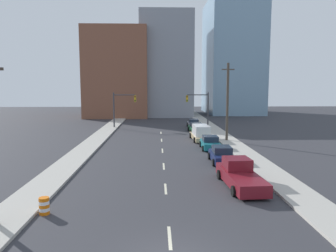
{
  "coord_description": "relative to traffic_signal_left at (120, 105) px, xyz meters",
  "views": [
    {
      "loc": [
        -0.56,
        -12.54,
        7.04
      ],
      "look_at": [
        0.76,
        27.02,
        2.2
      ],
      "focal_mm": 35.0,
      "sensor_mm": 36.0,
      "label": 1
    }
  ],
  "objects": [
    {
      "name": "sidewalk_left",
      "position": [
        -1.81,
        5.11,
        -3.76
      ],
      "size": [
        2.59,
        94.95,
        0.18
      ],
      "color": "#ADA89E",
      "rests_on": "ground"
    },
    {
      "name": "utility_pole_right_mid",
      "position": [
        15.03,
        -13.87,
        1.23
      ],
      "size": [
        1.6,
        0.32,
        9.9
      ],
      "color": "#473D33",
      "rests_on": "ground"
    },
    {
      "name": "lane_stripe_at_30m",
      "position": [
        6.72,
        -12.64,
        -3.84
      ],
      "size": [
        0.16,
        2.4,
        0.01
      ],
      "primitive_type": "cube",
      "color": "beige",
      "rests_on": "ground"
    },
    {
      "name": "traffic_barrel",
      "position": [
        -0.1,
        -37.32,
        -3.37
      ],
      "size": [
        0.56,
        0.56,
        0.95
      ],
      "color": "orange",
      "rests_on": "ground"
    },
    {
      "name": "lane_stripe_at_9m",
      "position": [
        6.72,
        -33.05,
        -3.84
      ],
      "size": [
        0.16,
        2.4,
        0.01
      ],
      "primitive_type": "cube",
      "color": "beige",
      "rests_on": "ground"
    },
    {
      "name": "lane_stripe_at_23m",
      "position": [
        6.72,
        -19.65,
        -3.84
      ],
      "size": [
        0.16,
        2.4,
        0.01
      ],
      "primitive_type": "cube",
      "color": "beige",
      "rests_on": "ground"
    },
    {
      "name": "sidewalk_right",
      "position": [
        15.25,
        5.11,
        -3.76
      ],
      "size": [
        2.59,
        94.95,
        0.18
      ],
      "color": "#ADA89E",
      "rests_on": "ground"
    },
    {
      "name": "building_glass_right",
      "position": [
        25.64,
        30.93,
        10.5
      ],
      "size": [
        13.0,
        20.0,
        28.69
      ],
      "color": "#7A9EB7",
      "rests_on": "ground"
    },
    {
      "name": "sedan_green",
      "position": [
        12.12,
        -5.2,
        -3.2
      ],
      "size": [
        2.27,
        4.78,
        1.42
      ],
      "rotation": [
        0.0,
        0.0,
        0.03
      ],
      "color": "#1E6033",
      "rests_on": "ground"
    },
    {
      "name": "pickup_truck_maroon",
      "position": [
        12.0,
        -32.53,
        -3.08
      ],
      "size": [
        2.57,
        6.47,
        1.84
      ],
      "rotation": [
        0.0,
        0.0,
        0.05
      ],
      "color": "maroon",
      "rests_on": "ground"
    },
    {
      "name": "building_brick_left",
      "position": [
        -2.96,
        22.93,
        6.09
      ],
      "size": [
        14.0,
        16.0,
        19.88
      ],
      "color": "brown",
      "rests_on": "ground"
    },
    {
      "name": "traffic_signal_right",
      "position": [
        13.66,
        0.0,
        0.0
      ],
      "size": [
        3.86,
        0.35,
        5.97
      ],
      "color": "#38383D",
      "rests_on": "ground"
    },
    {
      "name": "sedan_silver",
      "position": [
        12.37,
        0.42,
        -3.18
      ],
      "size": [
        2.05,
        4.65,
        1.44
      ],
      "rotation": [
        0.0,
        0.0,
        0.0
      ],
      "color": "#B2B2BC",
      "rests_on": "ground"
    },
    {
      "name": "building_office_center",
      "position": [
        8.3,
        26.93,
        7.97
      ],
      "size": [
        12.0,
        20.0,
        23.64
      ],
      "color": "gray",
      "rests_on": "ground"
    },
    {
      "name": "sedan_teal",
      "position": [
        12.11,
        -18.83,
        -3.17
      ],
      "size": [
        2.2,
        4.33,
        1.49
      ],
      "rotation": [
        0.0,
        0.0,
        -0.02
      ],
      "color": "#196B75",
      "rests_on": "ground"
    },
    {
      "name": "box_truck_tan",
      "position": [
        11.84,
        -12.98,
        -2.88
      ],
      "size": [
        2.55,
        6.3,
        2.01
      ],
      "rotation": [
        0.0,
        0.0,
        0.03
      ],
      "color": "tan",
      "rests_on": "ground"
    },
    {
      "name": "lane_stripe_at_37m",
      "position": [
        6.72,
        -5.78,
        -3.84
      ],
      "size": [
        0.16,
        2.4,
        0.01
      ],
      "primitive_type": "cube",
      "color": "beige",
      "rests_on": "ground"
    },
    {
      "name": "traffic_signal_left",
      "position": [
        0.0,
        0.0,
        0.0
      ],
      "size": [
        3.86,
        0.35,
        5.97
      ],
      "color": "#38383D",
      "rests_on": "ground"
    },
    {
      "name": "sedan_navy",
      "position": [
        12.12,
        -25.38,
        -3.16
      ],
      "size": [
        2.2,
        4.53,
        1.52
      ],
      "rotation": [
        0.0,
        0.0,
        -0.02
      ],
      "color": "#141E47",
      "rests_on": "ground"
    },
    {
      "name": "lane_stripe_at_16m",
      "position": [
        6.72,
        -26.66,
        -3.84
      ],
      "size": [
        0.16,
        2.4,
        0.01
      ],
      "primitive_type": "cube",
      "color": "beige",
      "rests_on": "ground"
    },
    {
      "name": "lane_stripe_at_2m",
      "position": [
        6.72,
        -40.36,
        -3.84
      ],
      "size": [
        0.16,
        2.4,
        0.01
      ],
      "primitive_type": "cube",
      "color": "beige",
      "rests_on": "ground"
    }
  ]
}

